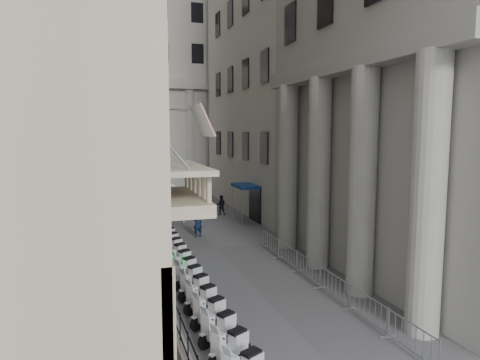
# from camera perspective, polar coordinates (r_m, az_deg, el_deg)

# --- Properties ---
(far_building) EXTENTS (22.00, 10.00, 30.00)m
(far_building) POSITION_cam_1_polar(r_m,az_deg,el_deg) (55.01, -10.99, 14.54)
(far_building) COLOR #A4A29B
(far_building) RESTS_ON ground
(iron_fence) EXTENTS (0.30, 28.00, 1.40)m
(iron_fence) POSITION_cam_1_polar(r_m,az_deg,el_deg) (25.26, -12.08, -10.33)
(iron_fence) COLOR black
(iron_fence) RESTS_ON ground
(blue_awning) EXTENTS (1.60, 3.00, 3.00)m
(blue_awning) POSITION_cam_1_polar(r_m,az_deg,el_deg) (34.57, 0.74, -5.58)
(blue_awning) COLOR navy
(blue_awning) RESTS_ON ground
(scooter_3) EXTENTS (1.50, 1.12, 1.50)m
(scooter_3) POSITION_cam_1_polar(r_m,az_deg,el_deg) (15.81, -2.78, -20.86)
(scooter_3) COLOR silver
(scooter_3) RESTS_ON ground
(scooter_4) EXTENTS (1.50, 1.12, 1.50)m
(scooter_4) POSITION_cam_1_polar(r_m,az_deg,el_deg) (17.00, -4.02, -18.81)
(scooter_4) COLOR silver
(scooter_4) RESTS_ON ground
(scooter_5) EXTENTS (1.50, 1.12, 1.50)m
(scooter_5) POSITION_cam_1_polar(r_m,az_deg,el_deg) (18.22, -5.08, -17.02)
(scooter_5) COLOR silver
(scooter_5) RESTS_ON ground
(scooter_6) EXTENTS (1.50, 1.12, 1.50)m
(scooter_6) POSITION_cam_1_polar(r_m,az_deg,el_deg) (19.45, -5.98, -15.45)
(scooter_6) COLOR silver
(scooter_6) RESTS_ON ground
(scooter_7) EXTENTS (1.50, 1.12, 1.50)m
(scooter_7) POSITION_cam_1_polar(r_m,az_deg,el_deg) (20.70, -6.77, -14.06)
(scooter_7) COLOR silver
(scooter_7) RESTS_ON ground
(scooter_8) EXTENTS (1.50, 1.12, 1.50)m
(scooter_8) POSITION_cam_1_polar(r_m,az_deg,el_deg) (21.97, -7.45, -12.84)
(scooter_8) COLOR silver
(scooter_8) RESTS_ON ground
(scooter_9) EXTENTS (1.50, 1.12, 1.50)m
(scooter_9) POSITION_cam_1_polar(r_m,az_deg,el_deg) (23.25, -8.06, -11.74)
(scooter_9) COLOR silver
(scooter_9) RESTS_ON ground
(scooter_10) EXTENTS (1.50, 1.12, 1.50)m
(scooter_10) POSITION_cam_1_polar(r_m,az_deg,el_deg) (24.53, -8.60, -10.76)
(scooter_10) COLOR silver
(scooter_10) RESTS_ON ground
(scooter_11) EXTENTS (1.50, 1.12, 1.50)m
(scooter_11) POSITION_cam_1_polar(r_m,az_deg,el_deg) (25.83, -9.08, -9.88)
(scooter_11) COLOR silver
(scooter_11) RESTS_ON ground
(scooter_12) EXTENTS (1.50, 1.12, 1.50)m
(scooter_12) POSITION_cam_1_polar(r_m,az_deg,el_deg) (27.13, -9.52, -9.08)
(scooter_12) COLOR silver
(scooter_12) RESTS_ON ground
(scooter_13) EXTENTS (1.50, 1.12, 1.50)m
(scooter_13) POSITION_cam_1_polar(r_m,az_deg,el_deg) (28.44, -9.91, -8.35)
(scooter_13) COLOR silver
(scooter_13) RESTS_ON ground
(barrier_0) EXTENTS (0.60, 2.40, 1.10)m
(barrier_0) POSITION_cam_1_polar(r_m,az_deg,el_deg) (16.09, 21.87, -20.83)
(barrier_0) COLOR #9FA1A7
(barrier_0) RESTS_ON ground
(barrier_1) EXTENTS (0.60, 2.40, 1.10)m
(barrier_1) POSITION_cam_1_polar(r_m,az_deg,el_deg) (17.88, 16.54, -17.74)
(barrier_1) COLOR #9FA1A7
(barrier_1) RESTS_ON ground
(barrier_2) EXTENTS (0.60, 2.40, 1.10)m
(barrier_2) POSITION_cam_1_polar(r_m,az_deg,el_deg) (19.82, 12.36, -15.13)
(barrier_2) COLOR #9FA1A7
(barrier_2) RESTS_ON ground
(barrier_3) EXTENTS (0.60, 2.40, 1.10)m
(barrier_3) POSITION_cam_1_polar(r_m,az_deg,el_deg) (21.88, 9.02, -12.95)
(barrier_3) COLOR #9FA1A7
(barrier_3) RESTS_ON ground
(barrier_4) EXTENTS (0.60, 2.40, 1.10)m
(barrier_4) POSITION_cam_1_polar(r_m,az_deg,el_deg) (24.02, 6.30, -11.11)
(barrier_4) COLOR #9FA1A7
(barrier_4) RESTS_ON ground
(barrier_5) EXTENTS (0.60, 2.40, 1.10)m
(barrier_5) POSITION_cam_1_polar(r_m,az_deg,el_deg) (26.22, 4.07, -9.56)
(barrier_5) COLOR #9FA1A7
(barrier_5) RESTS_ON ground
(security_tent) EXTENTS (4.43, 4.43, 3.60)m
(security_tent) POSITION_cam_1_polar(r_m,az_deg,el_deg) (34.55, -10.17, -0.63)
(security_tent) COLOR silver
(security_tent) RESTS_ON ground
(street_lamp) EXTENTS (2.64, 1.23, 8.61)m
(street_lamp) POSITION_cam_1_polar(r_m,az_deg,el_deg) (26.44, -11.89, 1.83)
(street_lamp) COLOR gray
(street_lamp) RESTS_ON ground
(info_kiosk) EXTENTS (0.29, 0.85, 1.79)m
(info_kiosk) POSITION_cam_1_polar(r_m,az_deg,el_deg) (21.72, -9.74, -10.59)
(info_kiosk) COLOR black
(info_kiosk) RESTS_ON ground
(pedestrian_a) EXTENTS (0.80, 0.64, 1.91)m
(pedestrian_a) POSITION_cam_1_polar(r_m,az_deg,el_deg) (29.67, -5.67, -5.77)
(pedestrian_a) COLOR #0D1937
(pedestrian_a) RESTS_ON ground
(pedestrian_b) EXTENTS (0.97, 0.83, 1.73)m
(pedestrian_b) POSITION_cam_1_polar(r_m,az_deg,el_deg) (37.23, -2.56, -3.35)
(pedestrian_b) COLOR black
(pedestrian_b) RESTS_ON ground
(pedestrian_c) EXTENTS (0.88, 0.69, 1.60)m
(pedestrian_c) POSITION_cam_1_polar(r_m,az_deg,el_deg) (41.24, -6.78, -2.50)
(pedestrian_c) COLOR black
(pedestrian_c) RESTS_ON ground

